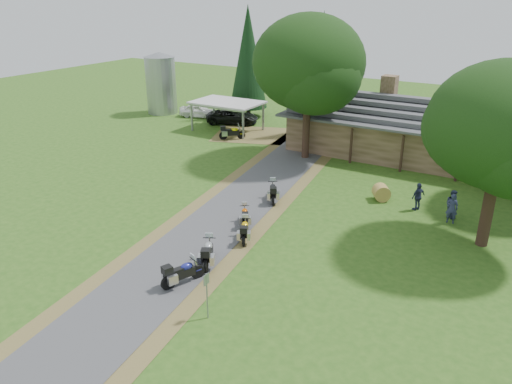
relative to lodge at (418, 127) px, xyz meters
The scene contains 22 objects.
ground 24.86m from the lodge, 104.04° to the right, with size 120.00×120.00×0.00m, color #2E5818.
driveway 21.17m from the lodge, 108.00° to the right, with size 46.00×46.00×0.00m, color #454548.
lodge is the anchor object (origin of this frame).
silo 28.39m from the lodge, behind, with size 3.26×3.26×6.62m, color gray.
carport 17.96m from the lodge, behind, with size 6.53×4.35×2.83m, color silver, non-canonical shape.
car_white_sedan 23.71m from the lodge, behind, with size 5.35×2.26×1.78m, color white.
car_dark_suv 19.08m from the lodge, behind, with size 5.72×2.43×2.19m, color black.
motorcycle_row_a 25.63m from the lodge, 99.81° to the right, with size 1.99×0.65×1.36m, color navy, non-canonical shape.
motorcycle_row_b 23.58m from the lodge, 100.89° to the right, with size 2.06×0.67×1.41m, color #A4A8AD, non-canonical shape.
motorcycle_row_c 20.46m from the lodge, 102.04° to the right, with size 1.86×0.61×1.28m, color #F0BA07, non-canonical shape.
motorcycle_row_d 19.13m from the lodge, 106.06° to the right, with size 1.75×0.57×1.19m, color #E25B04, non-canonical shape.
motorcycle_row_e 15.48m from the lodge, 111.29° to the right, with size 2.01×0.66×1.38m, color black, non-canonical shape.
motorcycle_carport_a 16.26m from the lodge, 167.11° to the right, with size 2.11×0.69×1.45m, color #DCDE0A, non-canonical shape.
person_a 13.03m from the lodge, 67.07° to the right, with size 0.61×0.44×2.16m, color navy.
person_b 12.21m from the lodge, 66.09° to the right, with size 0.58×0.42×2.05m, color navy.
person_c 11.48m from the lodge, 75.33° to the right, with size 0.59×0.43×2.08m, color navy.
hay_bale 10.82m from the lodge, 87.54° to the right, with size 1.05×1.05×0.96m, color olive.
sign_post 26.85m from the lodge, 93.92° to the right, with size 0.38×0.06×2.13m, color gray, non-canonical shape.
oak_lodge_left 9.91m from the lodge, 146.50° to the right, with size 8.67×8.67×12.32m, color black, non-canonical shape.
oak_driveway 15.85m from the lodge, 63.08° to the right, with size 7.58×7.58×10.64m, color black, non-canonical shape.
cedar_near 10.47m from the lodge, 166.96° to the left, with size 3.52×3.52×11.16m, color black.
cedar_far 20.04m from the lodge, 165.88° to the left, with size 3.99×3.99×11.53m, color black.
Camera 1 is at (14.78, -16.69, 12.76)m, focal length 35.00 mm.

